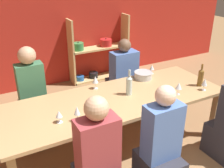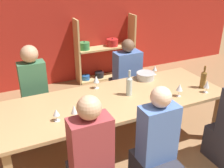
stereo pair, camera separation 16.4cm
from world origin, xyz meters
name	(u,v)px [view 1 (the left image)]	position (x,y,z in m)	size (l,w,h in m)	color
wall_back_red	(45,16)	(0.00, 3.83, 1.35)	(8.80, 0.06, 2.70)	red
shelf_unit	(99,57)	(0.98, 3.63, 0.47)	(1.25, 0.30, 1.29)	tan
dining_table	(116,103)	(0.15, 1.45, 0.66)	(2.79, 1.01, 0.73)	tan
mixing_bowl	(143,75)	(0.79, 1.79, 0.78)	(0.26, 0.26, 0.10)	#B7BABC
wine_bottle_green	(201,77)	(1.32, 1.23, 0.85)	(0.07, 0.07, 0.31)	brown
wine_bottle_dark	(129,85)	(0.35, 1.46, 0.86)	(0.08, 0.08, 0.33)	#B2C6C1
wine_glass_red_a	(95,80)	(0.05, 1.81, 0.85)	(0.08, 0.08, 0.18)	white
wine_glass_white_a	(59,114)	(-0.62, 1.25, 0.82)	(0.07, 0.07, 0.14)	white
wine_glass_empty_a	(152,67)	(1.01, 1.88, 0.82)	(0.06, 0.06, 0.14)	white
wine_glass_red_b	(205,82)	(1.27, 1.10, 0.84)	(0.07, 0.07, 0.17)	white
wine_glass_empty_b	(77,111)	(-0.45, 1.19, 0.85)	(0.07, 0.07, 0.18)	white
wine_glass_red_c	(179,86)	(0.89, 1.16, 0.84)	(0.08, 0.08, 0.16)	white
cell_phone	(106,116)	(-0.15, 1.12, 0.73)	(0.11, 0.16, 0.01)	black
person_near_a	(160,155)	(0.20, 0.60, 0.46)	(0.37, 0.46, 1.23)	#2D2D38
person_far_a	(34,103)	(-0.69, 2.23, 0.50)	(0.35, 0.43, 1.29)	#2D2D38
person_far_b	(124,85)	(0.77, 2.28, 0.43)	(0.42, 0.53, 1.19)	#2D2D38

